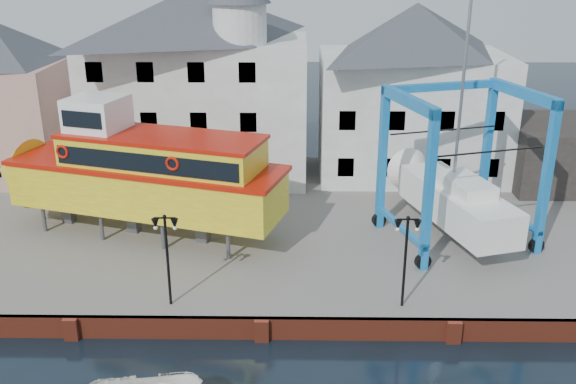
{
  "coord_description": "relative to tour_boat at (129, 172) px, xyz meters",
  "views": [
    {
      "loc": [
        1.42,
        -22.94,
        15.47
      ],
      "look_at": [
        1.0,
        7.0,
        4.0
      ],
      "focal_mm": 40.0,
      "sensor_mm": 36.0,
      "label": 1
    }
  ],
  "objects": [
    {
      "name": "lamp_post_left",
      "position": [
        3.36,
        -7.51,
        -0.27
      ],
      "size": [
        1.12,
        0.32,
        4.2
      ],
      "color": "black",
      "rests_on": "hardstanding"
    },
    {
      "name": "ground",
      "position": [
        7.36,
        -8.71,
        -4.45
      ],
      "size": [
        140.0,
        140.0,
        0.0
      ],
      "primitive_type": "plane",
      "color": "black",
      "rests_on": "ground"
    },
    {
      "name": "travel_lift",
      "position": [
        16.85,
        0.18,
        -0.92
      ],
      "size": [
        8.38,
        10.37,
        15.2
      ],
      "rotation": [
        0.0,
        0.0,
        0.29
      ],
      "color": "#0E5BAE",
      "rests_on": "hardstanding"
    },
    {
      "name": "hardstanding",
      "position": [
        7.36,
        2.29,
        -3.95
      ],
      "size": [
        44.0,
        22.0,
        1.0
      ],
      "primitive_type": "cube",
      "color": "slate",
      "rests_on": "ground"
    },
    {
      "name": "tour_boat",
      "position": [
        0.0,
        0.0,
        0.0
      ],
      "size": [
        17.22,
        8.73,
        7.31
      ],
      "rotation": [
        0.0,
        0.0,
        -0.3
      ],
      "color": "#59595E",
      "rests_on": "hardstanding"
    },
    {
      "name": "building_pink",
      "position": [
        -10.64,
        9.28,
        1.7
      ],
      "size": [
        8.0,
        7.0,
        10.3
      ],
      "color": "tan",
      "rests_on": "hardstanding"
    },
    {
      "name": "shed_dark",
      "position": [
        26.36,
        8.29,
        -1.45
      ],
      "size": [
        8.0,
        7.0,
        4.0
      ],
      "primitive_type": "cube",
      "color": "black",
      "rests_on": "hardstanding"
    },
    {
      "name": "building_white_right",
      "position": [
        16.36,
        10.28,
        2.15
      ],
      "size": [
        12.0,
        8.0,
        11.2
      ],
      "color": "beige",
      "rests_on": "hardstanding"
    },
    {
      "name": "building_white_main",
      "position": [
        2.49,
        9.68,
        2.9
      ],
      "size": [
        14.0,
        8.3,
        14.0
      ],
      "color": "beige",
      "rests_on": "hardstanding"
    },
    {
      "name": "lamp_post_right",
      "position": [
        13.36,
        -7.51,
        -0.27
      ],
      "size": [
        1.12,
        0.32,
        4.2
      ],
      "color": "black",
      "rests_on": "hardstanding"
    },
    {
      "name": "quay_wall",
      "position": [
        7.36,
        -8.61,
        -3.95
      ],
      "size": [
        44.0,
        0.47,
        1.0
      ],
      "color": "maroon",
      "rests_on": "ground"
    }
  ]
}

